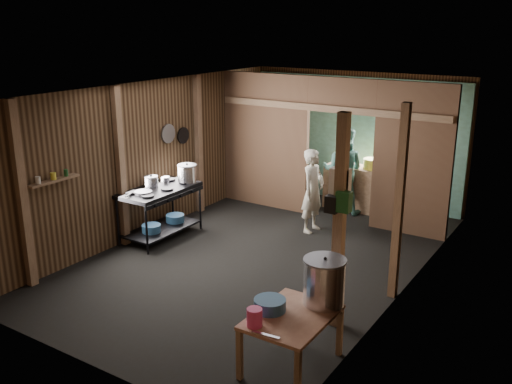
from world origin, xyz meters
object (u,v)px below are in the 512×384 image
Objects in this scene: prep_table at (291,341)px; yellow_tub at (373,164)px; stock_pot at (324,282)px; cook at (313,191)px; pink_bucket at (255,317)px; stove_pot_large at (187,174)px; gas_range at (160,213)px.

prep_table is 2.94× the size of yellow_tub.
stock_pot is 3.83m from cook.
stock_pot is 1.54× the size of yellow_tub.
pink_bucket is at bearing -118.98° from prep_table.
cook is (-0.46, -1.54, -0.22)m from yellow_tub.
yellow_tub is (-1.02, 5.69, 0.24)m from pink_bucket.
stove_pot_large is 3.54m from yellow_tub.
yellow_tub is at bearing -14.47° from cook.
gas_range is 4.24m from stock_pot.
yellow_tub is at bearing 52.29° from gas_range.
gas_range is at bearing -107.69° from stove_pot_large.
cook reaches higher than yellow_tub.
stove_pot_large reaches higher than stock_pot.
cook is at bearing 109.63° from pink_bucket.
stock_pot reaches higher than pink_bucket.
stock_pot is at bearing -30.93° from stove_pot_large.
gas_range is 4.20× the size of yellow_tub.
stock_pot reaches higher than gas_range.
stock_pot is (0.16, 0.41, 0.56)m from prep_table.
cook is (1.85, 1.13, -0.29)m from stove_pot_large.
stock_pot is (3.87, -1.68, 0.43)m from gas_range.
cook is (-1.48, 4.15, 0.03)m from pink_bucket.
yellow_tub reaches higher than pink_bucket.
yellow_tub is 0.24× the size of cook.
prep_table is 3.07× the size of stove_pot_large.
pink_bucket is 0.13× the size of cook.
gas_range is at bearing -127.71° from yellow_tub.
stove_pot_large is at bearing -130.81° from yellow_tub.
gas_range is at bearing 156.48° from stock_pot.
stove_pot_large is (-3.54, 2.63, 0.71)m from prep_table.
gas_range reaches higher than pink_bucket.
prep_table is at bearing -76.95° from yellow_tub.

